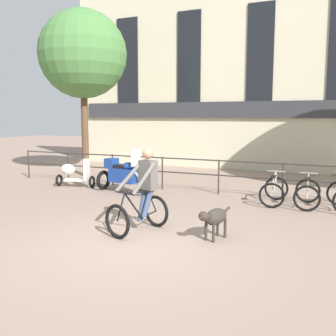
# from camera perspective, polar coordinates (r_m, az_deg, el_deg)

# --- Properties ---
(ground_plane) EXTENTS (60.00, 60.00, 0.00)m
(ground_plane) POSITION_cam_1_polar(r_m,az_deg,el_deg) (7.35, -5.09, -11.15)
(ground_plane) COLOR gray
(canal_railing) EXTENTS (15.05, 0.05, 1.05)m
(canal_railing) POSITION_cam_1_polar(r_m,az_deg,el_deg) (11.87, 7.37, -0.42)
(canal_railing) COLOR #2D2B28
(canal_railing) RESTS_ON ground_plane
(building_facade) EXTENTS (18.00, 0.72, 8.33)m
(building_facade) POSITION_cam_1_polar(r_m,az_deg,el_deg) (17.46, 13.38, 13.33)
(building_facade) COLOR beige
(building_facade) RESTS_ON ground_plane
(cyclist_with_bike) EXTENTS (0.99, 1.32, 1.70)m
(cyclist_with_bike) POSITION_cam_1_polar(r_m,az_deg,el_deg) (8.04, -3.75, -3.86)
(cyclist_with_bike) COLOR black
(cyclist_with_bike) RESTS_ON ground_plane
(dog) EXTENTS (0.44, 0.99, 0.62)m
(dog) POSITION_cam_1_polar(r_m,az_deg,el_deg) (7.59, 6.74, -7.14)
(dog) COLOR #332D28
(dog) RESTS_ON ground_plane
(parked_motorcycle) EXTENTS (1.83, 0.84, 1.35)m
(parked_motorcycle) POSITION_cam_1_polar(r_m,az_deg,el_deg) (12.17, -6.52, -0.91)
(parked_motorcycle) COLOR black
(parked_motorcycle) RESTS_ON ground_plane
(parked_bicycle_near_lamp) EXTENTS (0.72, 1.14, 0.86)m
(parked_bicycle_near_lamp) POSITION_cam_1_polar(r_m,az_deg,el_deg) (10.90, 15.14, -3.22)
(parked_bicycle_near_lamp) COLOR black
(parked_bicycle_near_lamp) RESTS_ON ground_plane
(parked_bicycle_mid_left) EXTENTS (0.73, 1.15, 0.86)m
(parked_bicycle_mid_left) POSITION_cam_1_polar(r_m,az_deg,el_deg) (10.80, 19.57, -3.50)
(parked_bicycle_mid_left) COLOR black
(parked_bicycle_mid_left) RESTS_ON ground_plane
(parked_scooter) EXTENTS (1.33, 0.62, 0.96)m
(parked_scooter) POSITION_cam_1_polar(r_m,az_deg,el_deg) (13.38, -13.49, -0.73)
(parked_scooter) COLOR black
(parked_scooter) RESTS_ON ground_plane
(tree_canalside_left) EXTENTS (3.32, 3.32, 6.32)m
(tree_canalside_left) POSITION_cam_1_polar(r_m,az_deg,el_deg) (15.78, -12.26, 15.79)
(tree_canalside_left) COLOR brown
(tree_canalside_left) RESTS_ON ground_plane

